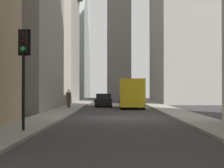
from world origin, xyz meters
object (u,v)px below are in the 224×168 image
object	(u,v)px
discarded_bottle	(72,110)
sedan_black	(104,101)
pedestrian	(69,98)
delivery_truck	(131,94)
traffic_light_foreground	(23,56)

from	to	relation	value
discarded_bottle	sedan_black	bearing A→B (deg)	-10.23
pedestrian	sedan_black	bearing A→B (deg)	-31.10
pedestrian	discarded_bottle	distance (m)	6.86
delivery_truck	traffic_light_foreground	world-z (taller)	traffic_light_foreground
discarded_bottle	delivery_truck	bearing A→B (deg)	-32.35
traffic_light_foreground	discarded_bottle	bearing A→B (deg)	-1.82
sedan_black	discarded_bottle	world-z (taller)	sedan_black
traffic_light_foreground	pedestrian	xyz separation A→B (m)	(21.49, 0.55, -2.14)
discarded_bottle	traffic_light_foreground	bearing A→B (deg)	178.18
delivery_truck	discarded_bottle	world-z (taller)	delivery_truck
traffic_light_foreground	discarded_bottle	xyz separation A→B (m)	(14.76, -0.47, -2.97)
discarded_bottle	pedestrian	bearing A→B (deg)	8.60
sedan_black	discarded_bottle	distance (m)	12.22
sedan_black	discarded_bottle	xyz separation A→B (m)	(-12.02, 2.17, -0.42)
sedan_black	traffic_light_foreground	size ratio (longest dim) A/B	1.03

